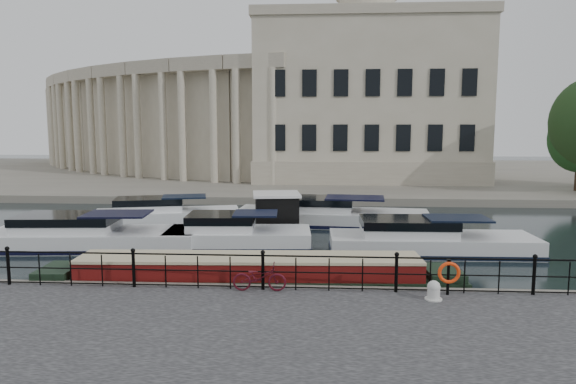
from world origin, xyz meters
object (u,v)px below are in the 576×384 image
object	(u,v)px
bicycle	(259,277)
harbour_hut	(276,215)
narrowboat	(250,280)
life_ring_post	(449,273)
mooring_bollard	(434,291)

from	to	relation	value
bicycle	harbour_hut	world-z (taller)	harbour_hut
bicycle	narrowboat	world-z (taller)	bicycle
bicycle	life_ring_post	bearing A→B (deg)	-92.45
life_ring_post	harbour_hut	world-z (taller)	harbour_hut
bicycle	narrowboat	xyz separation A→B (m)	(-0.53, 1.65, -0.61)
mooring_bollard	harbour_hut	distance (m)	12.62
life_ring_post	narrowboat	xyz separation A→B (m)	(-6.10, 1.73, -0.85)
mooring_bollard	harbour_hut	world-z (taller)	harbour_hut
narrowboat	harbour_hut	bearing A→B (deg)	86.72
narrowboat	mooring_bollard	bearing A→B (deg)	-23.23
life_ring_post	narrowboat	size ratio (longest dim) A/B	0.07
mooring_bollard	life_ring_post	xyz separation A→B (m)	(0.51, 0.39, 0.41)
narrowboat	harbour_hut	distance (m)	9.28
mooring_bollard	life_ring_post	bearing A→B (deg)	37.44
harbour_hut	bicycle	bearing A→B (deg)	-95.96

